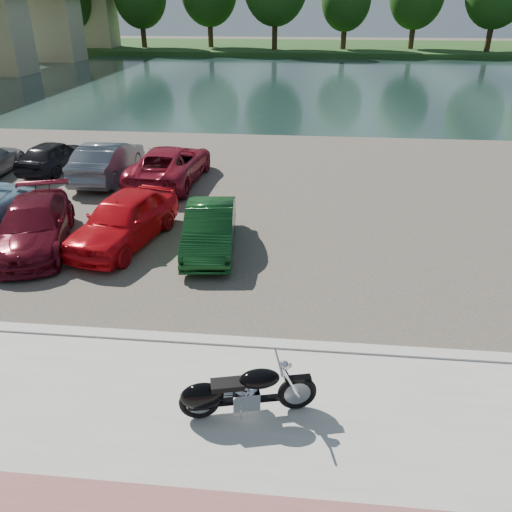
{
  "coord_description": "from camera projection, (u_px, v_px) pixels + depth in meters",
  "views": [
    {
      "loc": [
        1.7,
        -6.24,
        6.36
      ],
      "look_at": [
        0.67,
        3.96,
        1.1
      ],
      "focal_mm": 35.0,
      "sensor_mm": 36.0,
      "label": 1
    }
  ],
  "objects": [
    {
      "name": "car_4",
      "position": [
        124.0,
        219.0,
        14.31
      ],
      "size": [
        2.59,
        4.55,
        1.46
      ],
      "primitive_type": "imported",
      "rotation": [
        0.0,
        0.0,
        -0.21
      ],
      "color": "red",
      "rests_on": "parking_lot"
    },
    {
      "name": "river",
      "position": [
        289.0,
        81.0,
        43.98
      ],
      "size": [
        120.0,
        40.0,
        0.0
      ],
      "primitive_type": "cube",
      "color": "#1A2F2D",
      "rests_on": "ground"
    },
    {
      "name": "far_bank",
      "position": [
        299.0,
        47.0,
        72.16
      ],
      "size": [
        120.0,
        24.0,
        0.6
      ],
      "primitive_type": "cube",
      "color": "#204217",
      "rests_on": "ground"
    },
    {
      "name": "car_9",
      "position": [
        108.0,
        160.0,
        19.55
      ],
      "size": [
        1.6,
        4.46,
        1.46
      ],
      "primitive_type": "imported",
      "rotation": [
        0.0,
        0.0,
        3.13
      ],
      "color": "slate",
      "rests_on": "parking_lot"
    },
    {
      "name": "car_8",
      "position": [
        53.0,
        156.0,
        20.5
      ],
      "size": [
        1.87,
        3.82,
        1.26
      ],
      "primitive_type": "imported",
      "rotation": [
        0.0,
        0.0,
        3.03
      ],
      "color": "black",
      "rests_on": "parking_lot"
    },
    {
      "name": "promenade",
      "position": [
        181.0,
        461.0,
        7.67
      ],
      "size": [
        60.0,
        6.0,
        0.1
      ],
      "primitive_type": "cube",
      "color": "#B9B7AE",
      "rests_on": "ground"
    },
    {
      "name": "ground",
      "position": [
        194.0,
        415.0,
        8.58
      ],
      "size": [
        200.0,
        200.0,
        0.0
      ],
      "primitive_type": "plane",
      "color": "#595447",
      "rests_on": "ground"
    },
    {
      "name": "car_3",
      "position": [
        34.0,
        225.0,
        14.1
      ],
      "size": [
        3.11,
        4.84,
        1.31
      ],
      "primitive_type": "imported",
      "rotation": [
        0.0,
        0.0,
        0.31
      ],
      "color": "#580C1A",
      "rests_on": "parking_lot"
    },
    {
      "name": "car_5",
      "position": [
        210.0,
        229.0,
        13.96
      ],
      "size": [
        1.73,
        3.93,
        1.25
      ],
      "primitive_type": "imported",
      "rotation": [
        0.0,
        0.0,
        0.11
      ],
      "color": "#103D17",
      "rests_on": "parking_lot"
    },
    {
      "name": "motorcycle",
      "position": [
        236.0,
        393.0,
        8.27
      ],
      "size": [
        2.29,
        0.91,
        1.05
      ],
      "rotation": [
        0.0,
        0.0,
        0.23
      ],
      "color": "black",
      "rests_on": "promenade"
    },
    {
      "name": "parking_lot",
      "position": [
        257.0,
        194.0,
        18.3
      ],
      "size": [
        60.0,
        18.0,
        0.04
      ],
      "primitive_type": "cube",
      "color": "#48423A",
      "rests_on": "ground"
    },
    {
      "name": "kerb",
      "position": [
        214.0,
        342.0,
        10.32
      ],
      "size": [
        60.0,
        0.3,
        0.14
      ],
      "primitive_type": "cube",
      "color": "#B9B7AE",
      "rests_on": "ground"
    },
    {
      "name": "car_10",
      "position": [
        170.0,
        164.0,
        19.21
      ],
      "size": [
        2.57,
        5.14,
        1.4
      ],
      "primitive_type": "imported",
      "rotation": [
        0.0,
        0.0,
        3.09
      ],
      "color": "maroon",
      "rests_on": "parking_lot"
    }
  ]
}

